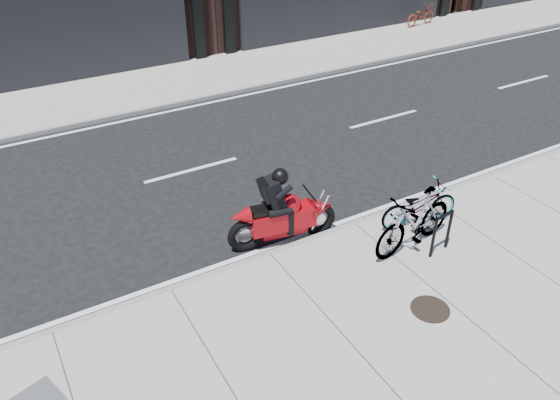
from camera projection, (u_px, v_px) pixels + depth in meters
ground at (227, 210)px, 11.91m from camera, size 120.00×120.00×0.00m
sidewalk_near at (368, 366)px, 8.24m from camera, size 60.00×6.00×0.13m
sidewalk_far at (123, 91)px, 17.51m from camera, size 60.00×3.50×0.13m
bike_rack at (442, 230)px, 10.18m from camera, size 0.52×0.13×0.88m
bicycle_front at (419, 205)px, 11.00m from camera, size 1.78×0.87×0.90m
bicycle_rear at (414, 221)px, 10.28m from camera, size 2.05×0.80×1.20m
motorcycle at (287, 212)px, 10.61m from camera, size 2.25×0.80×1.69m
bicycle_far at (421, 15)px, 23.61m from camera, size 1.69×0.77×0.86m
manhole_cover at (430, 309)px, 9.15m from camera, size 0.86×0.86×0.02m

